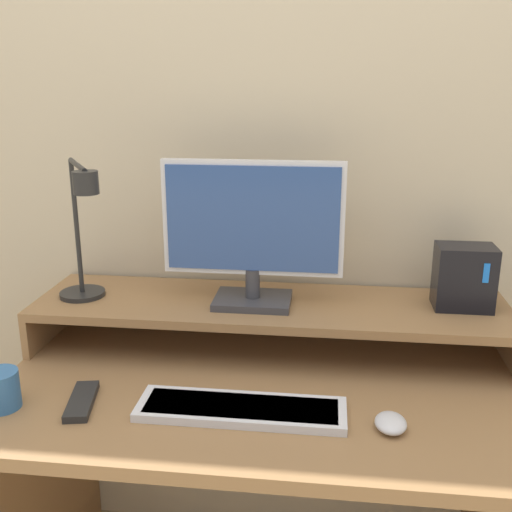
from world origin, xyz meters
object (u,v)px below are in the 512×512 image
(monitor, at_px, (253,230))
(mouse, at_px, (391,423))
(desk_lamp, at_px, (83,237))
(keyboard, at_px, (241,409))
(router_dock, at_px, (464,277))
(remote_control, at_px, (82,401))
(mug, at_px, (1,390))

(monitor, relative_size, mouse, 5.61)
(desk_lamp, bearing_deg, keyboard, -30.19)
(router_dock, bearing_deg, remote_control, -156.95)
(remote_control, bearing_deg, mug, -169.16)
(router_dock, relative_size, mug, 1.93)
(desk_lamp, xyz_separation_m, mouse, (0.72, -0.27, -0.29))
(desk_lamp, distance_m, remote_control, 0.39)
(keyboard, bearing_deg, router_dock, 35.10)
(desk_lamp, bearing_deg, mug, -106.80)
(mouse, height_order, mug, mug)
(monitor, xyz_separation_m, remote_control, (-0.33, -0.32, -0.31))
(mouse, distance_m, mug, 0.81)
(monitor, bearing_deg, mug, -144.10)
(mouse, relative_size, remote_control, 0.50)
(monitor, relative_size, remote_control, 2.82)
(remote_control, bearing_deg, keyboard, 1.16)
(desk_lamp, distance_m, keyboard, 0.57)
(desk_lamp, relative_size, router_dock, 2.27)
(keyboard, bearing_deg, mouse, -4.28)
(router_dock, distance_m, remote_control, 0.93)
(desk_lamp, height_order, mug, desk_lamp)
(keyboard, distance_m, remote_control, 0.34)
(keyboard, height_order, mouse, mouse)
(monitor, distance_m, mug, 0.66)
(keyboard, distance_m, mouse, 0.30)
(monitor, bearing_deg, keyboard, -87.14)
(desk_lamp, relative_size, keyboard, 0.83)
(monitor, xyz_separation_m, mouse, (0.32, -0.34, -0.30))
(mug, bearing_deg, monitor, 35.90)
(keyboard, bearing_deg, mug, -175.70)
(desk_lamp, xyz_separation_m, keyboard, (0.42, -0.24, -0.29))
(router_dock, distance_m, keyboard, 0.64)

